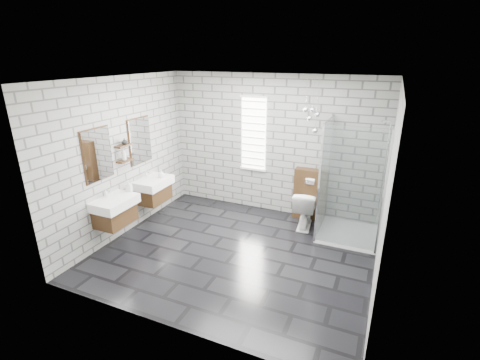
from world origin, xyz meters
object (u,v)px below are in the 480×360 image
Objects in this scene: toilet at (305,208)px; shower_enclosure at (344,211)px; vanity_right at (152,183)px; cistern_panel at (310,194)px; vanity_left at (113,203)px.

shower_enclosure is at bearing 160.89° from toilet.
toilet is at bearing 166.65° from shower_enclosure.
vanity_right is 2.88m from toilet.
vanity_right reaches higher than toilet.
shower_enclosure reaches higher than cistern_panel.
cistern_panel is 0.87m from shower_enclosure.
cistern_panel reaches higher than toilet.
cistern_panel is 1.42× the size of toilet.
vanity_left is 3.84m from shower_enclosure.
vanity_left is at bearing -140.02° from cistern_panel.
toilet is (-0.70, 0.17, -0.15)m from shower_enclosure.
vanity_right is 0.77× the size of shower_enclosure.
cistern_panel is 0.38m from toilet.
vanity_right is 3.50m from shower_enclosure.
vanity_right is at bearing 12.62° from toilet.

